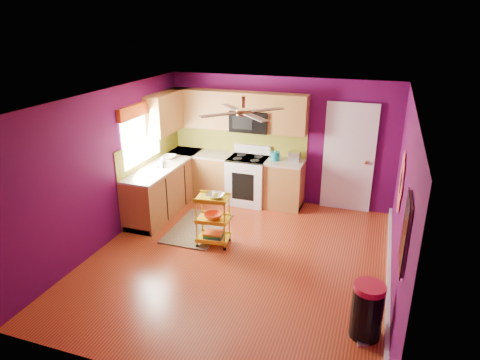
% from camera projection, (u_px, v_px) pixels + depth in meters
% --- Properties ---
extents(ground, '(5.00, 5.00, 0.00)m').
position_uv_depth(ground, '(239.00, 259.00, 6.67)').
color(ground, maroon).
rests_on(ground, ground).
extents(room_envelope, '(4.54, 5.04, 2.52)m').
position_uv_depth(room_envelope, '(240.00, 160.00, 6.08)').
color(room_envelope, '#4E0843').
rests_on(room_envelope, ground).
extents(lower_cabinets, '(2.81, 2.31, 0.94)m').
position_uv_depth(lower_cabinets, '(205.00, 183.00, 8.53)').
color(lower_cabinets, brown).
rests_on(lower_cabinets, ground).
extents(electric_range, '(0.76, 0.66, 1.13)m').
position_uv_depth(electric_range, '(248.00, 179.00, 8.59)').
color(electric_range, white).
rests_on(electric_range, ground).
extents(upper_cabinetry, '(2.80, 2.30, 1.26)m').
position_uv_depth(upper_cabinetry, '(215.00, 112.00, 8.33)').
color(upper_cabinetry, brown).
rests_on(upper_cabinetry, ground).
extents(left_window, '(0.08, 1.35, 1.08)m').
position_uv_depth(left_window, '(141.00, 125.00, 7.65)').
color(left_window, white).
rests_on(left_window, ground).
extents(panel_door, '(0.95, 0.11, 2.15)m').
position_uv_depth(panel_door, '(349.00, 159.00, 8.08)').
color(panel_door, white).
rests_on(panel_door, ground).
extents(right_wall_art, '(0.04, 2.74, 1.04)m').
position_uv_depth(right_wall_art, '(403.00, 202.00, 5.19)').
color(right_wall_art, black).
rests_on(right_wall_art, ground).
extents(ceiling_fan, '(1.01, 1.01, 0.26)m').
position_uv_depth(ceiling_fan, '(243.00, 112.00, 6.03)').
color(ceiling_fan, '#BF8C3F').
rests_on(ceiling_fan, ground).
extents(shag_rug, '(0.89, 1.43, 0.02)m').
position_uv_depth(shag_rug, '(198.00, 228.00, 7.64)').
color(shag_rug, black).
rests_on(shag_rug, ground).
extents(rolling_cart, '(0.56, 0.44, 0.94)m').
position_uv_depth(rolling_cart, '(213.00, 218.00, 6.94)').
color(rolling_cart, gold).
rests_on(rolling_cart, ground).
extents(trash_can, '(0.46, 0.47, 0.70)m').
position_uv_depth(trash_can, '(367.00, 311.00, 4.96)').
color(trash_can, black).
rests_on(trash_can, ground).
extents(teal_kettle, '(0.18, 0.18, 0.21)m').
position_uv_depth(teal_kettle, '(275.00, 156.00, 8.26)').
color(teal_kettle, '#127E8D').
rests_on(teal_kettle, lower_cabinets).
extents(toaster, '(0.22, 0.15, 0.18)m').
position_uv_depth(toaster, '(294.00, 157.00, 8.19)').
color(toaster, beige).
rests_on(toaster, lower_cabinets).
extents(soap_bottle_a, '(0.09, 0.09, 0.19)m').
position_uv_depth(soap_bottle_a, '(161.00, 163.00, 7.85)').
color(soap_bottle_a, '#EA3F72').
rests_on(soap_bottle_a, lower_cabinets).
extents(soap_bottle_b, '(0.12, 0.12, 0.16)m').
position_uv_depth(soap_bottle_b, '(162.00, 161.00, 8.02)').
color(soap_bottle_b, white).
rests_on(soap_bottle_b, lower_cabinets).
extents(counter_dish, '(0.26, 0.26, 0.06)m').
position_uv_depth(counter_dish, '(169.00, 157.00, 8.38)').
color(counter_dish, white).
rests_on(counter_dish, lower_cabinets).
extents(counter_cup, '(0.11, 0.11, 0.09)m').
position_uv_depth(counter_cup, '(158.00, 165.00, 7.87)').
color(counter_cup, white).
rests_on(counter_cup, lower_cabinets).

